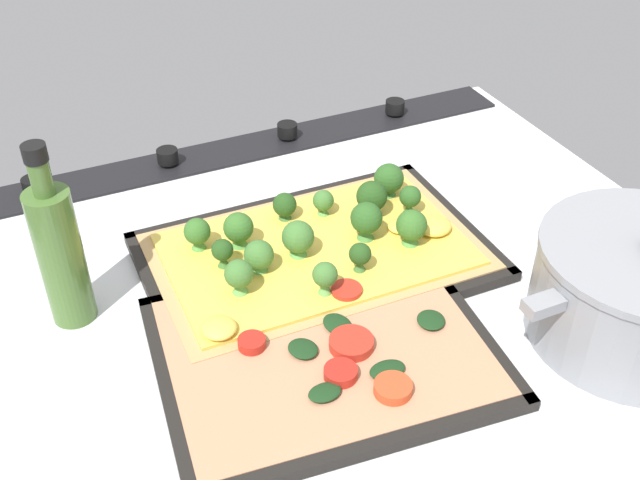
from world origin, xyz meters
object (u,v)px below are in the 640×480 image
object	(u,v)px
cooking_pot	(639,292)
baking_tray_back	(324,353)
veggie_pizza_back	(327,349)
broccoli_pizza	(320,244)
baking_tray_front	(316,259)
oil_bottle	(60,252)

from	to	relation	value
cooking_pot	baking_tray_back	bearing A→B (deg)	-18.29
veggie_pizza_back	cooking_pot	bearing A→B (deg)	161.93
broccoli_pizza	baking_tray_back	bearing A→B (deg)	67.23
broccoli_pizza	baking_tray_back	distance (cm)	15.32
baking_tray_back	veggie_pizza_back	distance (cm)	0.74
baking_tray_front	oil_bottle	size ratio (longest dim) A/B	1.89
baking_tray_front	veggie_pizza_back	bearing A→B (deg)	69.78
baking_tray_back	cooking_pot	bearing A→B (deg)	161.71
broccoli_pizza	veggie_pizza_back	xyz separation A→B (cm)	(5.68, 14.23, -1.07)
veggie_pizza_back	oil_bottle	bearing A→B (deg)	-37.51
baking_tray_back	veggie_pizza_back	world-z (taller)	veggie_pizza_back
cooking_pot	oil_bottle	xyz separation A→B (cm)	(49.65, -25.48, 2.81)
broccoli_pizza	baking_tray_back	world-z (taller)	broccoli_pizza
broccoli_pizza	oil_bottle	size ratio (longest dim) A/B	1.77
baking_tray_front	baking_tray_back	world-z (taller)	same
cooking_pot	oil_bottle	distance (cm)	55.88
baking_tray_front	veggie_pizza_back	size ratio (longest dim) A/B	1.20
broccoli_pizza	oil_bottle	bearing A→B (deg)	-4.09
veggie_pizza_back	oil_bottle	world-z (taller)	oil_bottle
broccoli_pizza	oil_bottle	xyz separation A→B (cm)	(26.71, -1.91, 6.01)
veggie_pizza_back	baking_tray_front	bearing A→B (deg)	-110.22
baking_tray_front	oil_bottle	xyz separation A→B (cm)	(26.18, -2.12, 7.78)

